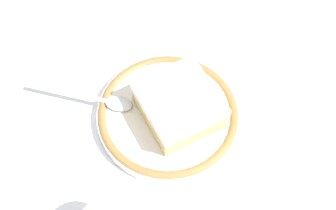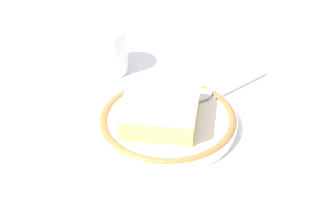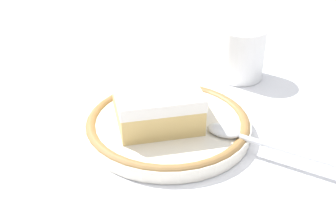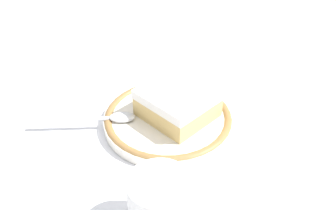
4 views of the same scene
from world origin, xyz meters
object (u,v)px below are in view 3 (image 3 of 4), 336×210
plate (168,124)px  cake_slice (156,102)px  spoon (246,138)px  cup (240,56)px

plate → cake_slice: 0.03m
cake_slice → spoon: bearing=-111.5°
cake_slice → cup: (0.15, -0.10, -0.00)m
cake_slice → spoon: cake_slice is taller
spoon → plate: bearing=67.6°
plate → cup: bearing=-31.1°
spoon → cup: cup is taller
plate → spoon: spoon is taller
cake_slice → spoon: (-0.04, -0.10, -0.02)m
spoon → cup: bearing=-2.2°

